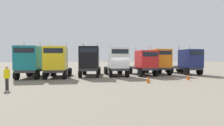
% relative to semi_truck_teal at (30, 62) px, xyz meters
% --- Properties ---
extents(ground, '(200.00, 200.00, 0.00)m').
position_rel_semi_truck_teal_xyz_m(ground, '(10.73, -1.47, -1.99)').
color(ground, gray).
extents(semi_truck_teal, '(3.23, 6.21, 4.43)m').
position_rel_semi_truck_teal_xyz_m(semi_truck_teal, '(0.00, 0.00, 0.00)').
color(semi_truck_teal, '#333338').
rests_on(semi_truck_teal, ground).
extents(semi_truck_yellow, '(3.30, 6.03, 4.40)m').
position_rel_semi_truck_teal_xyz_m(semi_truck_yellow, '(3.07, -0.47, -0.01)').
color(semi_truck_yellow, '#333338').
rests_on(semi_truck_yellow, ground).
extents(semi_truck_black, '(3.77, 6.34, 4.52)m').
position_rel_semi_truck_teal_xyz_m(semi_truck_black, '(7.15, -0.03, 0.06)').
color(semi_truck_black, '#333338').
rests_on(semi_truck_black, ground).
extents(semi_truck_white, '(3.05, 6.33, 4.40)m').
position_rel_semi_truck_teal_xyz_m(semi_truck_white, '(10.75, -0.48, -0.01)').
color(semi_truck_white, '#333338').
rests_on(semi_truck_white, ground).
extents(semi_truck_red, '(2.74, 6.27, 4.07)m').
position_rel_semi_truck_teal_xyz_m(semi_truck_red, '(14.63, -0.70, -0.15)').
color(semi_truck_red, '#333338').
rests_on(semi_truck_red, ground).
extents(semi_truck_orange, '(3.37, 6.04, 4.34)m').
position_rel_semi_truck_teal_xyz_m(semi_truck_orange, '(17.50, 0.05, -0.04)').
color(semi_truck_orange, '#333338').
rests_on(semi_truck_orange, ground).
extents(semi_truck_navy, '(2.84, 6.23, 4.32)m').
position_rel_semi_truck_teal_xyz_m(semi_truck_navy, '(21.80, -0.86, -0.04)').
color(semi_truck_navy, '#333338').
rests_on(semi_truck_navy, ground).
extents(visitor_in_hivis, '(0.55, 0.55, 1.82)m').
position_rel_semi_truck_teal_xyz_m(visitor_in_hivis, '(-0.06, -7.07, -0.93)').
color(visitor_in_hivis, '#262626').
rests_on(visitor_in_hivis, ground).
extents(traffic_cone_near, '(0.36, 0.36, 0.68)m').
position_rel_semi_truck_teal_xyz_m(traffic_cone_near, '(17.37, -6.03, -1.65)').
color(traffic_cone_near, '#F2590C').
rests_on(traffic_cone_near, ground).
extents(traffic_cone_mid, '(0.36, 0.36, 0.71)m').
position_rel_semi_truck_teal_xyz_m(traffic_cone_mid, '(12.01, -6.85, -1.63)').
color(traffic_cone_mid, '#F2590C').
rests_on(traffic_cone_mid, ground).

